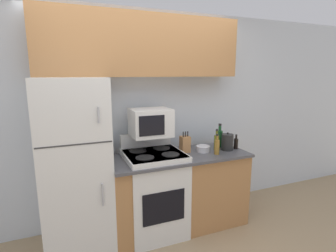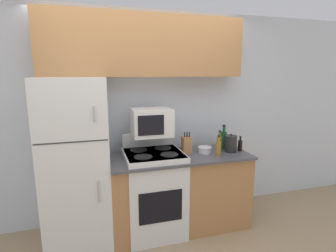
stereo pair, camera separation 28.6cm
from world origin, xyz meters
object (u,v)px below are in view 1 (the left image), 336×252
at_px(stove, 154,192).
at_px(kettle, 227,142).
at_px(bottle_vinegar, 217,146).
at_px(bowl, 203,149).
at_px(bottle_olive_oil, 216,142).
at_px(bottle_wine_green, 220,138).
at_px(knife_block, 185,144).
at_px(refrigerator, 75,167).
at_px(microwave, 151,123).
at_px(bottle_soy_sauce, 236,143).

height_order(stove, kettle, kettle).
bearing_deg(stove, bottle_vinegar, -11.76).
bearing_deg(bottle_vinegar, bowl, 123.52).
distance_m(bottle_olive_oil, bottle_wine_green, 0.15).
bearing_deg(knife_block, refrigerator, -179.76).
distance_m(microwave, bottle_soy_sauce, 1.10).
bearing_deg(kettle, bottle_soy_sauce, 1.63).
height_order(bowl, kettle, kettle).
height_order(bottle_vinegar, kettle, bottle_vinegar).
height_order(refrigerator, bottle_wine_green, refrigerator).
distance_m(refrigerator, kettle, 1.75).
bearing_deg(bottle_soy_sauce, refrigerator, 176.73).
distance_m(knife_block, bowl, 0.22).
bearing_deg(refrigerator, knife_block, 0.24).
height_order(bowl, bottle_olive_oil, bottle_olive_oil).
distance_m(bottle_soy_sauce, kettle, 0.13).
xyz_separation_m(knife_block, bowl, (0.20, -0.07, -0.06)).
bearing_deg(bottle_wine_green, kettle, -82.96).
distance_m(refrigerator, stove, 0.91).
height_order(microwave, kettle, microwave).
relative_size(microwave, bottle_soy_sauce, 2.44).
relative_size(bottle_vinegar, bottle_wine_green, 0.80).
height_order(bottle_vinegar, bottle_wine_green, bottle_wine_green).
xyz_separation_m(refrigerator, bottle_olive_oil, (1.62, -0.07, 0.11)).
xyz_separation_m(refrigerator, bottle_vinegar, (1.53, -0.21, 0.11)).
bearing_deg(microwave, bottle_wine_green, -1.08).
relative_size(stove, bottle_vinegar, 4.66).
xyz_separation_m(bowl, bottle_vinegar, (0.10, -0.15, 0.05)).
relative_size(bottle_soy_sauce, bottle_wine_green, 0.60).
relative_size(bowl, kettle, 0.75).
relative_size(refrigerator, bottle_wine_green, 5.93).
xyz_separation_m(stove, bottle_olive_oil, (0.80, -0.00, 0.51)).
relative_size(stove, kettle, 5.08).
xyz_separation_m(bottle_vinegar, bottle_wine_green, (0.20, 0.25, 0.02)).
relative_size(bowl, bottle_vinegar, 0.69).
xyz_separation_m(stove, microwave, (0.01, 0.12, 0.78)).
height_order(knife_block, bottle_vinegar, knife_block).
relative_size(microwave, bottle_vinegar, 1.83).
bearing_deg(stove, bowl, -0.28).
distance_m(stove, bottle_vinegar, 0.89).
xyz_separation_m(bottle_soy_sauce, kettle, (-0.13, -0.00, 0.03)).
bearing_deg(bowl, knife_block, 160.43).
bearing_deg(stove, knife_block, 9.54).
relative_size(stove, bottle_olive_oil, 4.30).
distance_m(stove, bottle_soy_sauce, 1.16).
relative_size(knife_block, bottle_olive_oil, 0.96).
bearing_deg(bottle_olive_oil, knife_block, 169.64).
relative_size(bowl, bottle_wine_green, 0.55).
xyz_separation_m(stove, bottle_soy_sauce, (1.06, -0.04, 0.48)).
xyz_separation_m(refrigerator, bottle_soy_sauce, (1.87, -0.11, 0.08)).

